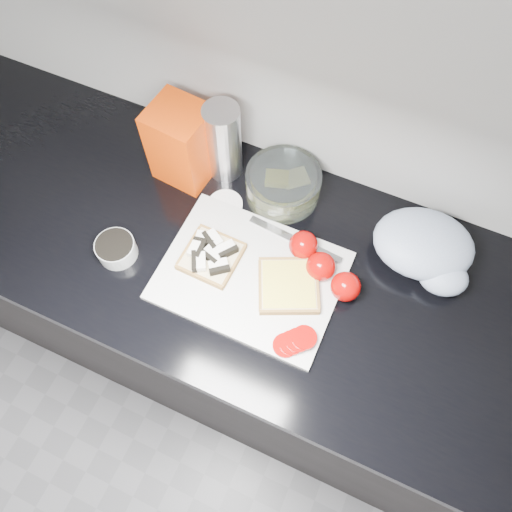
{
  "coord_description": "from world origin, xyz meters",
  "views": [
    {
      "loc": [
        0.21,
        0.73,
        1.93
      ],
      "look_at": [
        0.01,
        1.18,
        0.95
      ],
      "focal_mm": 35.0,
      "sensor_mm": 36.0,
      "label": 1
    }
  ],
  "objects_px": {
    "cutting_board": "(251,276)",
    "bread_bag": "(182,143)",
    "steel_canister": "(223,142)",
    "glass_bowl": "(283,184)"
  },
  "relations": [
    {
      "from": "glass_bowl",
      "to": "bread_bag",
      "type": "bearing_deg",
      "value": -172.27
    },
    {
      "from": "bread_bag",
      "to": "steel_canister",
      "type": "xyz_separation_m",
      "value": [
        0.09,
        0.04,
        0.0
      ]
    },
    {
      "from": "bread_bag",
      "to": "steel_canister",
      "type": "height_order",
      "value": "steel_canister"
    },
    {
      "from": "cutting_board",
      "to": "glass_bowl",
      "type": "distance_m",
      "value": 0.24
    },
    {
      "from": "cutting_board",
      "to": "glass_bowl",
      "type": "relative_size",
      "value": 2.2
    },
    {
      "from": "bread_bag",
      "to": "cutting_board",
      "type": "bearing_deg",
      "value": -31.6
    },
    {
      "from": "cutting_board",
      "to": "steel_canister",
      "type": "distance_m",
      "value": 0.33
    },
    {
      "from": "cutting_board",
      "to": "bread_bag",
      "type": "relative_size",
      "value": 1.93
    },
    {
      "from": "steel_canister",
      "to": "bread_bag",
      "type": "bearing_deg",
      "value": -153.21
    },
    {
      "from": "cutting_board",
      "to": "bread_bag",
      "type": "xyz_separation_m",
      "value": [
        -0.27,
        0.21,
        0.1
      ]
    }
  ]
}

